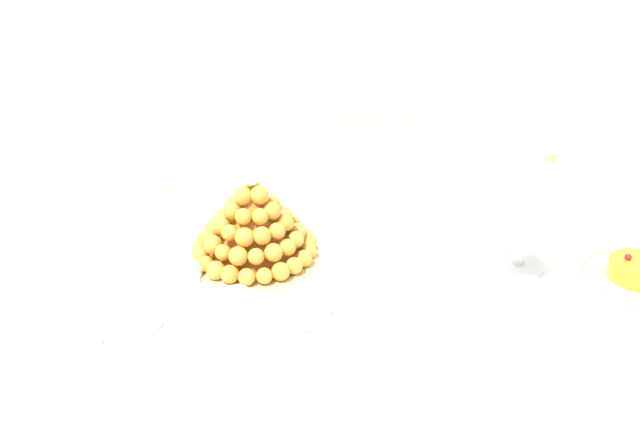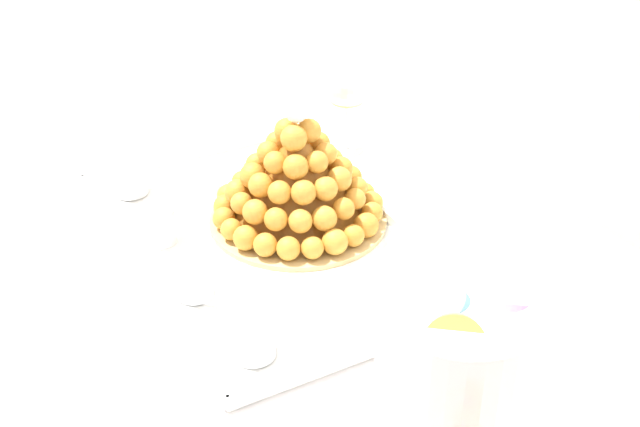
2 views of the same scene
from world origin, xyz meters
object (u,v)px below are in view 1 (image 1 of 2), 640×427
at_px(serving_tray, 268,275).
at_px(dessert_cup_centre, 318,300).
at_px(creme_brulee_ramekin, 178,272).
at_px(fruit_tart_plate, 637,274).
at_px(wine_glass, 162,178).
at_px(dessert_cup_mid_right, 394,287).
at_px(dessert_cup_mid_left, 237,306).
at_px(croquembouche, 253,226).
at_px(macaron_goblet, 529,199).
at_px(dessert_cup_left, 146,314).

bearing_deg(serving_tray, dessert_cup_centre, -60.46).
distance_m(creme_brulee_ramekin, fruit_tart_plate, 0.92).
bearing_deg(wine_glass, dessert_cup_mid_right, -41.57).
bearing_deg(fruit_tart_plate, creme_brulee_ramekin, 170.15).
bearing_deg(dessert_cup_mid_left, dessert_cup_centre, -1.91).
distance_m(croquembouche, wine_glass, 0.28).
relative_size(croquembouche, wine_glass, 1.65).
xyz_separation_m(dessert_cup_centre, macaron_goblet, (0.44, 0.09, 0.13)).
distance_m(croquembouche, dessert_cup_left, 0.29).
bearing_deg(creme_brulee_ramekin, fruit_tart_plate, -9.85).
xyz_separation_m(dessert_cup_mid_right, wine_glass, (-0.44, 0.39, 0.09)).
xyz_separation_m(serving_tray, wine_glass, (-0.21, 0.27, 0.11)).
relative_size(dessert_cup_centre, wine_glass, 0.31).
bearing_deg(wine_glass, croquembouche, -46.33).
height_order(croquembouche, dessert_cup_centre, croquembouche).
xyz_separation_m(dessert_cup_mid_left, creme_brulee_ramekin, (-0.11, 0.15, -0.01)).
xyz_separation_m(dessert_cup_left, dessert_cup_centre, (0.31, -0.01, 0.00)).
bearing_deg(creme_brulee_ramekin, dessert_cup_left, -110.49).
relative_size(dessert_cup_left, dessert_cup_mid_right, 1.02).
distance_m(dessert_cup_centre, creme_brulee_ramekin, 0.30).
bearing_deg(macaron_goblet, wine_glass, 156.59).
bearing_deg(wine_glass, macaron_goblet, -23.41).
height_order(dessert_cup_left, dessert_cup_mid_right, same).
bearing_deg(serving_tray, creme_brulee_ramekin, 175.17).
xyz_separation_m(dessert_cup_mid_right, macaron_goblet, (0.29, 0.07, 0.13)).
relative_size(serving_tray, creme_brulee_ramekin, 6.22).
bearing_deg(serving_tray, fruit_tart_plate, -11.05).
bearing_deg(dessert_cup_mid_right, dessert_cup_left, -179.45).
xyz_separation_m(croquembouche, fruit_tart_plate, (0.75, -0.21, -0.07)).
bearing_deg(dessert_cup_mid_right, creme_brulee_ramekin, 161.23).
bearing_deg(creme_brulee_ramekin, serving_tray, -4.83).
bearing_deg(dessert_cup_left, macaron_goblet, 5.93).
height_order(macaron_goblet, fruit_tart_plate, macaron_goblet).
height_order(croquembouche, fruit_tart_plate, croquembouche).
xyz_separation_m(dessert_cup_left, dessert_cup_mid_right, (0.46, 0.00, -0.00)).
height_order(fruit_tart_plate, wine_glass, wine_glass).
relative_size(serving_tray, croquembouche, 2.23).
bearing_deg(croquembouche, fruit_tart_plate, -15.65).
bearing_deg(serving_tray, croquembouche, 105.95).
xyz_separation_m(dessert_cup_mid_left, fruit_tart_plate, (0.80, -0.01, -0.02)).
bearing_deg(dessert_cup_mid_left, croquembouche, 76.39).
height_order(dessert_cup_left, dessert_cup_mid_left, dessert_cup_mid_left).
bearing_deg(croquembouche, wine_glass, 133.67).
bearing_deg(dessert_cup_centre, macaron_goblet, 11.61).
distance_m(serving_tray, wine_glass, 0.36).
height_order(serving_tray, fruit_tart_plate, fruit_tart_plate).
bearing_deg(serving_tray, macaron_goblet, -5.52).
height_order(dessert_cup_centre, wine_glass, wine_glass).
height_order(croquembouche, creme_brulee_ramekin, croquembouche).
relative_size(dessert_cup_centre, dessert_cup_mid_right, 0.96).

